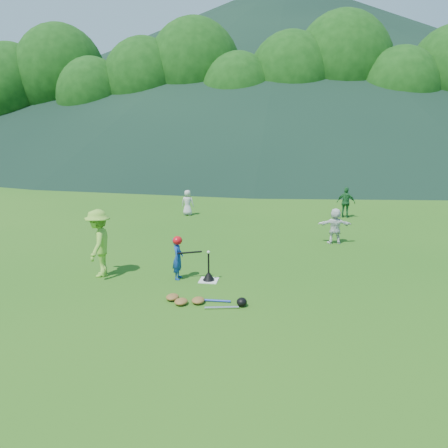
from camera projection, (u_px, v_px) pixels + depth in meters
The scene contains 14 objects.
ground at pixel (209, 281), 10.82m from camera, with size 120.00×120.00×0.00m, color #235A14.
home_plate at pixel (209, 280), 10.82m from camera, with size 0.45×0.45×0.02m, color silver.
baseball at pixel (208, 252), 10.66m from camera, with size 0.08×0.08×0.08m, color white.
batter_child at pixel (178, 258), 10.86m from camera, with size 0.39×0.26×1.07m, color navy.
adult_coach at pixel (99, 243), 11.03m from camera, with size 1.11×0.64×1.72m, color #7CBA36.
fielder_a at pixel (188, 203), 18.87m from camera, with size 0.54×0.35×1.10m, color #BBBBBB.
fielder_c at pixel (346, 202), 18.35m from camera, with size 0.76×0.31×1.29m, color #1C5E29.
fielder_d at pixel (335, 226), 14.22m from camera, with size 1.09×0.35×1.18m, color silver.
batting_tee at pixel (209, 276), 10.79m from camera, with size 0.30×0.30×0.68m.
batter_gear at pixel (178, 241), 10.76m from camera, with size 0.72×0.26×0.43m.
equipment_pile at pixel (198, 300), 9.41m from camera, with size 1.80×0.59×0.19m.
outfield_fence at pixel (269, 164), 37.70m from camera, with size 70.07×0.08×1.33m.
tree_line at pixel (276, 80), 41.68m from camera, with size 70.04×11.40×14.82m.
distant_hills at pixel (246, 71), 87.71m from camera, with size 155.00×140.00×32.00m.
Camera 1 is at (1.94, -10.09, 3.70)m, focal length 35.00 mm.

